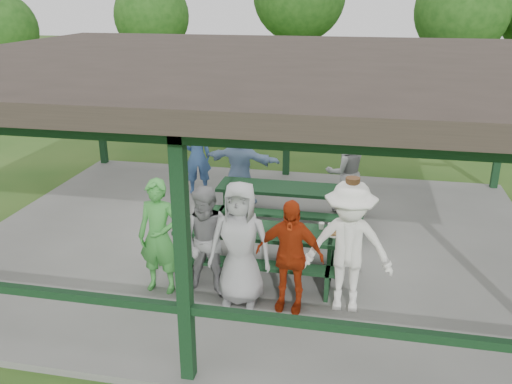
% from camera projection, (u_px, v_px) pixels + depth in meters
% --- Properties ---
extents(ground, '(90.00, 90.00, 0.00)m').
position_uv_depth(ground, '(255.00, 244.00, 9.84)').
color(ground, '#264F18').
rests_on(ground, ground).
extents(concrete_slab, '(10.00, 8.00, 0.10)m').
position_uv_depth(concrete_slab, '(255.00, 241.00, 9.82)').
color(concrete_slab, slate).
rests_on(concrete_slab, ground).
extents(pavilion_structure, '(10.60, 8.60, 3.24)m').
position_uv_depth(pavilion_structure, '(255.00, 66.00, 8.74)').
color(pavilion_structure, black).
rests_on(pavilion_structure, concrete_slab).
extents(picnic_table_near, '(2.59, 1.39, 0.75)m').
position_uv_depth(picnic_table_near, '(259.00, 245.00, 8.48)').
color(picnic_table_near, black).
rests_on(picnic_table_near, concrete_slab).
extents(picnic_table_far, '(2.75, 1.39, 0.75)m').
position_uv_depth(picnic_table_far, '(290.00, 201.00, 10.27)').
color(picnic_table_far, black).
rests_on(picnic_table_far, concrete_slab).
extents(table_setting, '(2.31, 0.45, 0.10)m').
position_uv_depth(table_setting, '(271.00, 227.00, 8.38)').
color(table_setting, white).
rests_on(table_setting, picnic_table_near).
extents(contestant_green, '(0.65, 0.45, 1.74)m').
position_uv_depth(contestant_green, '(159.00, 237.00, 7.84)').
color(contestant_green, green).
rests_on(contestant_green, concrete_slab).
extents(contestant_grey_left, '(0.83, 0.66, 1.68)m').
position_uv_depth(contestant_grey_left, '(208.00, 243.00, 7.71)').
color(contestant_grey_left, gray).
rests_on(contestant_grey_left, concrete_slab).
extents(contestant_grey_mid, '(0.90, 0.60, 1.81)m').
position_uv_depth(contestant_grey_mid, '(240.00, 244.00, 7.53)').
color(contestant_grey_mid, '#9C9C9E').
rests_on(contestant_grey_mid, concrete_slab).
extents(contestant_red, '(0.98, 0.48, 1.62)m').
position_uv_depth(contestant_red, '(289.00, 255.00, 7.41)').
color(contestant_red, '#9F2A0C').
rests_on(contestant_red, concrete_slab).
extents(contestant_white_fedora, '(1.22, 0.71, 1.94)m').
position_uv_depth(contestant_white_fedora, '(348.00, 247.00, 7.34)').
color(contestant_white_fedora, white).
rests_on(contestant_white_fedora, concrete_slab).
extents(spectator_lblue, '(1.68, 0.77, 1.75)m').
position_uv_depth(spectator_lblue, '(240.00, 163.00, 11.20)').
color(spectator_lblue, '#83A2CB').
rests_on(spectator_lblue, concrete_slab).
extents(spectator_blue, '(0.71, 0.60, 1.67)m').
position_uv_depth(spectator_blue, '(197.00, 157.00, 11.78)').
color(spectator_blue, '#3C609D').
rests_on(spectator_blue, concrete_slab).
extents(spectator_grey, '(0.98, 0.88, 1.66)m').
position_uv_depth(spectator_grey, '(345.00, 172.00, 10.76)').
color(spectator_grey, gray).
rests_on(spectator_grey, concrete_slab).
extents(pickup_truck, '(6.64, 5.21, 1.68)m').
position_uv_depth(pickup_truck, '(415.00, 104.00, 17.82)').
color(pickup_truck, silver).
rests_on(pickup_truck, ground).
extents(farm_trailer, '(3.46, 2.11, 1.21)m').
position_uv_depth(farm_trailer, '(217.00, 119.00, 16.81)').
color(farm_trailer, navy).
rests_on(farm_trailer, ground).
extents(tree_far_left, '(3.16, 3.16, 4.94)m').
position_uv_depth(tree_far_left, '(152.00, 16.00, 22.94)').
color(tree_far_left, black).
rests_on(tree_far_left, ground).
extents(tree_mid, '(3.44, 3.44, 5.37)m').
position_uv_depth(tree_mid, '(462.00, 11.00, 19.90)').
color(tree_mid, black).
rests_on(tree_mid, ground).
extents(tree_edge_left, '(2.79, 2.79, 4.35)m').
position_uv_depth(tree_edge_left, '(0.00, 31.00, 20.23)').
color(tree_edge_left, black).
rests_on(tree_edge_left, ground).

